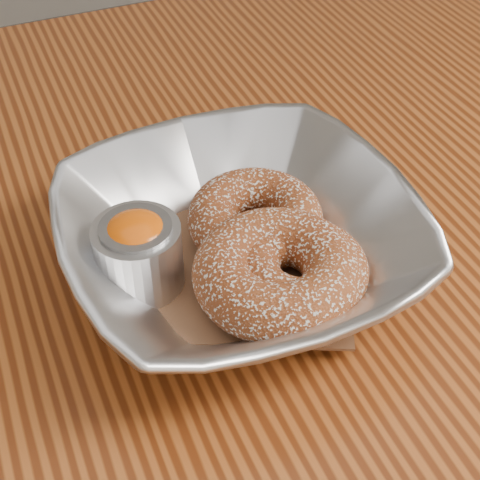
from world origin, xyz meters
name	(u,v)px	position (x,y,z in m)	size (l,w,h in m)	color
table	(355,292)	(0.00, 0.00, 0.65)	(1.20, 0.80, 0.75)	brown
serving_bowl	(240,242)	(-0.12, -0.03, 0.78)	(0.23, 0.23, 0.06)	silver
parchment	(240,263)	(-0.12, -0.03, 0.76)	(0.14, 0.14, 0.00)	brown
donut_back	(255,218)	(-0.10, -0.01, 0.78)	(0.09, 0.09, 0.03)	brown
donut_front	(277,273)	(-0.11, -0.07, 0.78)	(0.11, 0.11, 0.04)	brown
donut_extra	(300,270)	(-0.09, -0.07, 0.78)	(0.09, 0.09, 0.03)	brown
ramekin	(138,252)	(-0.19, -0.02, 0.79)	(0.06, 0.06, 0.05)	silver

